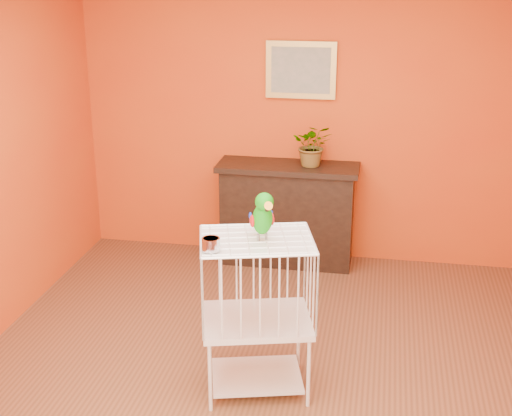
# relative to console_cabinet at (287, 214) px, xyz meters

# --- Properties ---
(ground) EXTENTS (4.50, 4.50, 0.00)m
(ground) POSITION_rel_console_cabinet_xyz_m (0.08, -2.03, -0.47)
(ground) COLOR brown
(ground) RESTS_ON ground
(room_shell) EXTENTS (4.50, 4.50, 4.50)m
(room_shell) POSITION_rel_console_cabinet_xyz_m (0.08, -2.03, 1.11)
(room_shell) COLOR #C44912
(room_shell) RESTS_ON ground
(console_cabinet) EXTENTS (1.26, 0.45, 0.94)m
(console_cabinet) POSITION_rel_console_cabinet_xyz_m (0.00, 0.00, 0.00)
(console_cabinet) COLOR black
(console_cabinet) RESTS_ON ground
(potted_plant) EXTENTS (0.37, 0.41, 0.30)m
(potted_plant) POSITION_rel_console_cabinet_xyz_m (0.22, -0.04, 0.62)
(potted_plant) COLOR #26722D
(potted_plant) RESTS_ON console_cabinet
(framed_picture) EXTENTS (0.62, 0.04, 0.50)m
(framed_picture) POSITION_rel_console_cabinet_xyz_m (0.08, 0.19, 1.28)
(framed_picture) COLOR #BB9142
(framed_picture) RESTS_ON room_shell
(birdcage) EXTENTS (0.79, 0.68, 1.05)m
(birdcage) POSITION_rel_console_cabinet_xyz_m (0.10, -2.08, 0.08)
(birdcage) COLOR silver
(birdcage) RESTS_ON ground
(feed_cup) EXTENTS (0.11, 0.11, 0.08)m
(feed_cup) POSITION_rel_console_cabinet_xyz_m (-0.13, -2.31, 0.63)
(feed_cup) COLOR silver
(feed_cup) RESTS_ON birdcage
(parrot) EXTENTS (0.20, 0.28, 0.32)m
(parrot) POSITION_rel_console_cabinet_xyz_m (0.14, -2.09, 0.75)
(parrot) COLOR #59544C
(parrot) RESTS_ON birdcage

